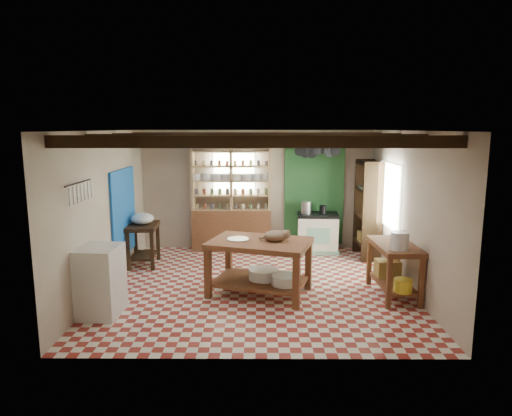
{
  "coord_description": "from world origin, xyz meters",
  "views": [
    {
      "loc": [
        0.04,
        -7.4,
        2.64
      ],
      "look_at": [
        -0.01,
        0.3,
        1.29
      ],
      "focal_mm": 32.0,
      "sensor_mm": 36.0,
      "label": 1
    }
  ],
  "objects_px": {
    "stove": "(317,233)",
    "prep_table": "(144,245)",
    "cat": "(276,236)",
    "work_table": "(260,267)",
    "right_counter": "(394,270)",
    "white_cabinet": "(100,281)"
  },
  "relations": [
    {
      "from": "cat",
      "to": "stove",
      "type": "bearing_deg",
      "value": 76.28
    },
    {
      "from": "cat",
      "to": "work_table",
      "type": "bearing_deg",
      "value": -178.69
    },
    {
      "from": "stove",
      "to": "right_counter",
      "type": "bearing_deg",
      "value": -67.73
    },
    {
      "from": "work_table",
      "to": "cat",
      "type": "distance_m",
      "value": 0.58
    },
    {
      "from": "work_table",
      "to": "stove",
      "type": "bearing_deg",
      "value": 81.27
    },
    {
      "from": "work_table",
      "to": "cat",
      "type": "bearing_deg",
      "value": 11.31
    },
    {
      "from": "prep_table",
      "to": "white_cabinet",
      "type": "height_order",
      "value": "white_cabinet"
    },
    {
      "from": "prep_table",
      "to": "right_counter",
      "type": "distance_m",
      "value": 4.67
    },
    {
      "from": "prep_table",
      "to": "cat",
      "type": "distance_m",
      "value": 3.01
    },
    {
      "from": "stove",
      "to": "prep_table",
      "type": "relative_size",
      "value": 1.06
    },
    {
      "from": "stove",
      "to": "white_cabinet",
      "type": "bearing_deg",
      "value": -132.72
    },
    {
      "from": "prep_table",
      "to": "cat",
      "type": "bearing_deg",
      "value": -35.53
    },
    {
      "from": "right_counter",
      "to": "stove",
      "type": "bearing_deg",
      "value": 106.9
    },
    {
      "from": "right_counter",
      "to": "cat",
      "type": "distance_m",
      "value": 1.95
    },
    {
      "from": "work_table",
      "to": "white_cabinet",
      "type": "xyz_separation_m",
      "value": [
        -2.27,
        -0.84,
        0.06
      ]
    },
    {
      "from": "white_cabinet",
      "to": "right_counter",
      "type": "bearing_deg",
      "value": 12.97
    },
    {
      "from": "right_counter",
      "to": "work_table",
      "type": "bearing_deg",
      "value": 176.24
    },
    {
      "from": "work_table",
      "to": "cat",
      "type": "xyz_separation_m",
      "value": [
        0.25,
        -0.03,
        0.52
      ]
    },
    {
      "from": "stove",
      "to": "right_counter",
      "type": "xyz_separation_m",
      "value": [
        0.88,
        -2.6,
        0.0
      ]
    },
    {
      "from": "work_table",
      "to": "right_counter",
      "type": "height_order",
      "value": "work_table"
    },
    {
      "from": "white_cabinet",
      "to": "prep_table",
      "type": "bearing_deg",
      "value": 92.59
    },
    {
      "from": "stove",
      "to": "work_table",
      "type": "bearing_deg",
      "value": -112.73
    }
  ]
}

